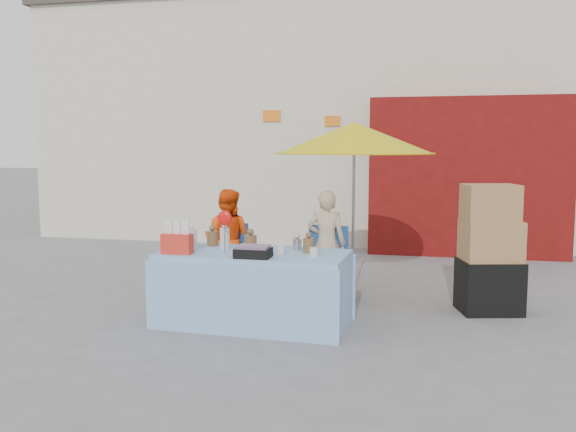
% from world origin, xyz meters
% --- Properties ---
extents(ground, '(80.00, 80.00, 0.00)m').
position_xyz_m(ground, '(0.00, 0.00, 0.00)').
color(ground, slate).
rests_on(ground, ground).
extents(backdrop, '(14.00, 8.00, 7.80)m').
position_xyz_m(backdrop, '(0.52, 7.52, 3.10)').
color(backdrop, silver).
rests_on(backdrop, ground).
extents(market_table, '(1.98, 1.00, 1.17)m').
position_xyz_m(market_table, '(-0.17, -0.41, 0.38)').
color(market_table, '#88B0D9').
rests_on(market_table, ground).
extents(chair_left, '(0.51, 0.50, 0.85)m').
position_xyz_m(chair_left, '(-0.88, 0.79, 0.26)').
color(chair_left, '#1E488D').
rests_on(chair_left, ground).
extents(chair_right, '(0.51, 0.50, 0.85)m').
position_xyz_m(chair_right, '(0.37, 0.79, 0.26)').
color(chair_right, '#1E488D').
rests_on(chair_right, ground).
extents(vendor_orange, '(0.65, 0.52, 1.28)m').
position_xyz_m(vendor_orange, '(-0.88, 0.92, 0.64)').
color(vendor_orange, '#FF4E0D').
rests_on(vendor_orange, ground).
extents(vendor_beige, '(0.49, 0.33, 1.29)m').
position_xyz_m(vendor_beige, '(0.37, 0.92, 0.64)').
color(vendor_beige, '#D1B393').
rests_on(vendor_beige, ground).
extents(umbrella, '(1.90, 1.90, 2.09)m').
position_xyz_m(umbrella, '(0.67, 1.07, 1.89)').
color(umbrella, gray).
rests_on(umbrella, ground).
extents(box_stack, '(0.74, 0.65, 1.40)m').
position_xyz_m(box_stack, '(2.21, 0.59, 0.64)').
color(box_stack, black).
rests_on(box_stack, ground).
extents(tarp_bundle, '(0.65, 0.53, 0.29)m').
position_xyz_m(tarp_bundle, '(-0.95, 0.28, 0.14)').
color(tarp_bundle, yellow).
rests_on(tarp_bundle, ground).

